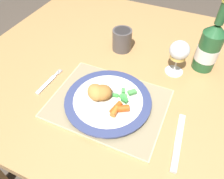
{
  "coord_description": "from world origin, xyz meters",
  "views": [
    {
      "loc": [
        0.25,
        -0.62,
        1.29
      ],
      "look_at": [
        0.05,
        -0.18,
        0.78
      ],
      "focal_mm": 35.0,
      "sensor_mm": 36.0,
      "label": 1
    }
  ],
  "objects_px": {
    "table_knife": "(177,146)",
    "bottle": "(209,47)",
    "wine_glass": "(179,52)",
    "drinking_cup": "(122,39)",
    "dinner_plate": "(108,101)",
    "fork": "(48,83)",
    "dining_table": "(118,78)"
  },
  "relations": [
    {
      "from": "dinner_plate",
      "to": "drinking_cup",
      "type": "relative_size",
      "value": 3.14
    },
    {
      "from": "wine_glass",
      "to": "table_knife",
      "type": "bearing_deg",
      "value": -74.98
    },
    {
      "from": "wine_glass",
      "to": "drinking_cup",
      "type": "height_order",
      "value": "wine_glass"
    },
    {
      "from": "table_knife",
      "to": "drinking_cup",
      "type": "bearing_deg",
      "value": 131.48
    },
    {
      "from": "dinner_plate",
      "to": "bottle",
      "type": "xyz_separation_m",
      "value": [
        0.25,
        0.32,
        0.08
      ]
    },
    {
      "from": "dinner_plate",
      "to": "bottle",
      "type": "height_order",
      "value": "bottle"
    },
    {
      "from": "fork",
      "to": "dinner_plate",
      "type": "bearing_deg",
      "value": 0.19
    },
    {
      "from": "bottle",
      "to": "drinking_cup",
      "type": "distance_m",
      "value": 0.33
    },
    {
      "from": "dining_table",
      "to": "table_knife",
      "type": "height_order",
      "value": "table_knife"
    },
    {
      "from": "fork",
      "to": "table_knife",
      "type": "xyz_separation_m",
      "value": [
        0.48,
        -0.06,
        0.0
      ]
    },
    {
      "from": "table_knife",
      "to": "bottle",
      "type": "xyz_separation_m",
      "value": [
        0.01,
        0.38,
        0.09
      ]
    },
    {
      "from": "bottle",
      "to": "table_knife",
      "type": "bearing_deg",
      "value": -91.54
    },
    {
      "from": "dining_table",
      "to": "table_knife",
      "type": "relative_size",
      "value": 5.76
    },
    {
      "from": "table_knife",
      "to": "wine_glass",
      "type": "xyz_separation_m",
      "value": [
        -0.08,
        0.3,
        0.09
      ]
    },
    {
      "from": "dining_table",
      "to": "table_knife",
      "type": "distance_m",
      "value": 0.41
    },
    {
      "from": "dining_table",
      "to": "dinner_plate",
      "type": "height_order",
      "value": "dinner_plate"
    },
    {
      "from": "wine_glass",
      "to": "bottle",
      "type": "height_order",
      "value": "bottle"
    },
    {
      "from": "dinner_plate",
      "to": "fork",
      "type": "height_order",
      "value": "dinner_plate"
    },
    {
      "from": "bottle",
      "to": "fork",
      "type": "bearing_deg",
      "value": -146.85
    },
    {
      "from": "table_knife",
      "to": "drinking_cup",
      "type": "relative_size",
      "value": 2.19
    },
    {
      "from": "bottle",
      "to": "dining_table",
      "type": "bearing_deg",
      "value": -161.53
    },
    {
      "from": "fork",
      "to": "drinking_cup",
      "type": "relative_size",
      "value": 1.55
    },
    {
      "from": "dinner_plate",
      "to": "bottle",
      "type": "relative_size",
      "value": 1.04
    },
    {
      "from": "dinner_plate",
      "to": "fork",
      "type": "relative_size",
      "value": 2.03
    },
    {
      "from": "bottle",
      "to": "wine_glass",
      "type": "bearing_deg",
      "value": -142.04
    },
    {
      "from": "fork",
      "to": "drinking_cup",
      "type": "distance_m",
      "value": 0.34
    },
    {
      "from": "table_knife",
      "to": "wine_glass",
      "type": "height_order",
      "value": "wine_glass"
    },
    {
      "from": "bottle",
      "to": "dinner_plate",
      "type": "bearing_deg",
      "value": -128.28
    },
    {
      "from": "dinner_plate",
      "to": "table_knife",
      "type": "relative_size",
      "value": 1.43
    },
    {
      "from": "drinking_cup",
      "to": "bottle",
      "type": "bearing_deg",
      "value": 3.46
    },
    {
      "from": "dinner_plate",
      "to": "fork",
      "type": "distance_m",
      "value": 0.24
    },
    {
      "from": "table_knife",
      "to": "bottle",
      "type": "bearing_deg",
      "value": 88.46
    }
  ]
}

